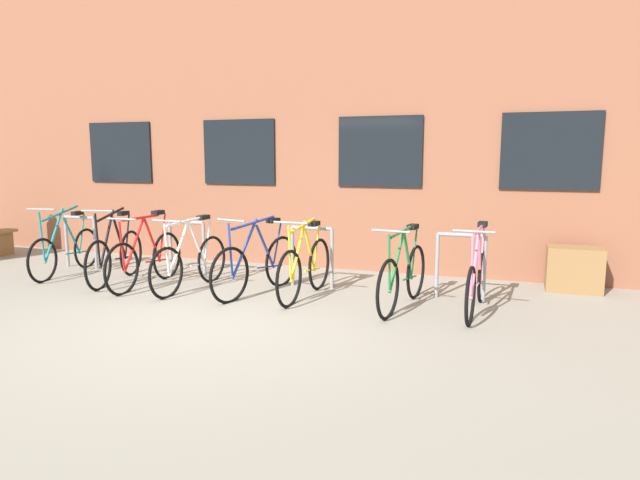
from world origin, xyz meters
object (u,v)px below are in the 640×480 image
Objects in this scene: bicycle_teal at (66,250)px; bicycle_black at (115,255)px; bicycle_blue at (257,264)px; planter_box at (574,269)px; bicycle_white at (190,262)px; bicycle_red at (146,258)px; bicycle_yellow at (305,267)px; bicycle_green at (403,276)px; bicycle_pink at (477,280)px.

bicycle_black reaches higher than bicycle_teal.
bicycle_blue is 2.51× the size of planter_box.
bicycle_white reaches higher than planter_box.
bicycle_teal is at bearing 178.11° from bicycle_blue.
bicycle_red is 2.49× the size of planter_box.
bicycle_red is at bearing -176.16° from bicycle_yellow.
bicycle_green is 2.54m from planter_box.
bicycle_red is (-4.46, -0.19, 0.01)m from bicycle_pink.
bicycle_white is 0.99× the size of bicycle_pink.
bicycle_white is 1.63m from bicycle_yellow.
bicycle_yellow is at bearing -1.07° from bicycle_teal.
bicycle_teal is (-3.98, 0.07, -0.01)m from bicycle_yellow.
planter_box is at bearing 21.04° from bicycle_blue.
bicycle_white is at bearing -4.76° from bicycle_teal.
bicycle_pink reaches higher than bicycle_white.
bicycle_pink reaches higher than bicycle_green.
bicycle_teal reaches higher than bicycle_red.
bicycle_yellow is (1.63, 0.12, 0.01)m from bicycle_white.
bicycle_teal is 0.98× the size of bicycle_blue.
bicycle_pink is at bearing 5.97° from bicycle_green.
bicycle_pink is at bearing 1.32° from bicycle_blue.
bicycle_black is at bearing -165.69° from planter_box.
bicycle_red is (-3.61, -0.10, 0.01)m from bicycle_green.
bicycle_red is at bearing -163.70° from planter_box.
bicycle_yellow is 0.96× the size of bicycle_blue.
bicycle_teal reaches higher than bicycle_white.
bicycle_blue is 1.00× the size of bicycle_red.
planter_box is (1.17, 1.46, -0.08)m from bicycle_pink.
bicycle_red is at bearing -178.46° from bicycle_green.
bicycle_blue reaches higher than bicycle_green.
bicycle_pink is 0.99× the size of bicycle_red.
bicycle_white reaches higher than bicycle_green.
bicycle_white is 0.70m from bicycle_red.
planter_box is at bearing 14.31° from bicycle_black.
bicycle_yellow is 0.66m from bicycle_blue.
bicycle_black reaches higher than bicycle_pink.
bicycle_pink is 5.03m from bicycle_black.
bicycle_green is 1.05× the size of bicycle_black.
bicycle_white is at bearing -161.90° from planter_box.
bicycle_yellow is 0.98× the size of bicycle_teal.
bicycle_teal is 1.05× the size of bicycle_black.
bicycle_red is (-2.33, -0.16, 0.00)m from bicycle_yellow.
bicycle_black reaches higher than bicycle_green.
bicycle_black is at bearing -178.55° from bicycle_blue.
bicycle_yellow is at bearing -155.69° from planter_box.
bicycle_green is at bearing -174.03° from bicycle_pink.
planter_box is at bearing 24.31° from bicycle_yellow.
bicycle_pink is 1.05× the size of bicycle_black.
bicycle_black is at bearing 173.51° from bicycle_red.
bicycle_white is 1.01× the size of bicycle_yellow.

